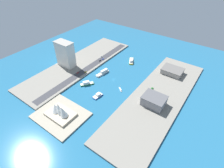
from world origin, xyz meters
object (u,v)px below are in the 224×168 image
at_px(sailboat_small_white, 120,89).
at_px(ferry_white_commuter, 103,73).
at_px(ferry_yellow_fast, 131,61).
at_px(catamaran_blue, 98,96).
at_px(opera_landmark, 60,111).
at_px(carpark_squat_concrete, 172,71).
at_px(traffic_light_waterfront, 99,62).
at_px(van_white, 101,57).
at_px(pickup_red, 78,73).
at_px(ferry_green_doubledeck, 87,83).
at_px(taxi_yellow_cab, 85,72).
at_px(hatchback_blue, 103,59).
at_px(hotel_broad_white, 65,54).
at_px(suv_black, 100,60).
at_px(warehouse_low_gray, 154,100).

xyz_separation_m(sailboat_small_white, ferry_white_commuter, (49.38, -18.58, 1.56)).
height_order(ferry_yellow_fast, ferry_white_commuter, ferry_yellow_fast).
bearing_deg(catamaran_blue, opera_landmark, 74.64).
xyz_separation_m(sailboat_small_white, carpark_squat_concrete, (-49.07, -87.91, 6.01)).
bearing_deg(traffic_light_waterfront, van_white, -59.88).
relative_size(sailboat_small_white, pickup_red, 2.05).
height_order(ferry_green_doubledeck, taxi_yellow_cab, ferry_green_doubledeck).
bearing_deg(opera_landmark, carpark_squat_concrete, -115.25).
height_order(hatchback_blue, van_white, hatchback_blue).
bearing_deg(carpark_squat_concrete, ferry_white_commuter, 35.15).
distance_m(hatchback_blue, traffic_light_waterfront, 18.53).
relative_size(sailboat_small_white, hotel_broad_white, 0.21).
relative_size(hatchback_blue, suv_black, 0.89).
bearing_deg(catamaran_blue, hatchback_blue, -56.01).
xyz_separation_m(ferry_white_commuter, traffic_light_waterfront, (22.66, -18.44, 4.34)).
relative_size(taxi_yellow_cab, traffic_light_waterfront, 0.69).
xyz_separation_m(sailboat_small_white, catamaran_blue, (19.04, 32.26, 0.84)).
height_order(van_white, suv_black, suv_black).
bearing_deg(ferry_yellow_fast, traffic_light_waterfront, 46.65).
relative_size(catamaran_blue, pickup_red, 3.74).
bearing_deg(hotel_broad_white, warehouse_low_gray, 179.92).
distance_m(ferry_yellow_fast, suv_black, 60.38).
distance_m(carpark_squat_concrete, traffic_light_waterfront, 131.37).
distance_m(van_white, pickup_red, 66.47).
height_order(ferry_white_commuter, warehouse_low_gray, warehouse_low_gray).
distance_m(ferry_green_doubledeck, warehouse_low_gray, 109.45).
xyz_separation_m(ferry_yellow_fast, hotel_broad_white, (88.47, 83.00, 23.15)).
relative_size(pickup_red, suv_black, 0.92).
xyz_separation_m(ferry_white_commuter, carpark_squat_concrete, (-98.46, -69.33, 4.45)).
distance_m(hotel_broad_white, suv_black, 65.66).
bearing_deg(hotel_broad_white, van_white, -119.49).
bearing_deg(van_white, sailboat_small_white, 145.35).
xyz_separation_m(sailboat_small_white, van_white, (84.42, -58.35, 2.44)).
xyz_separation_m(ferry_yellow_fast, traffic_light_waterfront, (42.59, 45.12, 4.44)).
bearing_deg(taxi_yellow_cab, ferry_white_commuter, -146.33).
height_order(sailboat_small_white, suv_black, sailboat_small_white).
height_order(ferry_white_commuter, hotel_broad_white, hotel_broad_white).
xyz_separation_m(ferry_green_doubledeck, traffic_light_waterfront, (20.47, -57.80, 4.36)).
bearing_deg(opera_landmark, pickup_red, -59.06).
bearing_deg(van_white, opera_landmark, 108.40).
bearing_deg(hatchback_blue, sailboat_small_white, 144.92).
bearing_deg(ferry_yellow_fast, ferry_green_doubledeck, 77.87).
relative_size(warehouse_low_gray, van_white, 5.99).
relative_size(ferry_green_doubledeck, carpark_squat_concrete, 0.61).
xyz_separation_m(sailboat_small_white, pickup_red, (84.22, 8.12, 2.44)).
relative_size(ferry_white_commuter, traffic_light_waterfront, 4.44).
bearing_deg(warehouse_low_gray, carpark_squat_concrete, -85.63).
bearing_deg(hotel_broad_white, opera_landmark, 132.85).
relative_size(sailboat_small_white, ferry_white_commuter, 0.33).
bearing_deg(catamaran_blue, sailboat_small_white, -120.54).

